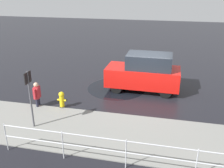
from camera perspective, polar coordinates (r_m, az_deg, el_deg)
ground_plane at (r=13.48m, az=7.12°, el=-2.08°), size 60.00×60.00×0.00m
kerb_strip at (r=9.78m, az=4.43°, el=-11.70°), size 24.00×3.20×0.04m
moving_hatchback at (r=13.49m, az=7.41°, el=2.61°), size 3.92×1.75×2.06m
fire_hydrant at (r=11.91m, az=-11.40°, el=-3.56°), size 0.42×0.31×0.80m
pedestrian at (r=12.18m, az=-16.78°, el=-2.04°), size 0.28×0.57×1.22m
metal_railing at (r=7.84m, az=11.06°, el=-15.30°), size 10.50×0.04×1.05m
sign_post at (r=10.10m, az=-18.33°, el=-1.67°), size 0.07×0.44×2.40m
puddle_patch at (r=14.00m, az=1.00°, el=-0.96°), size 3.23×3.23×0.01m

